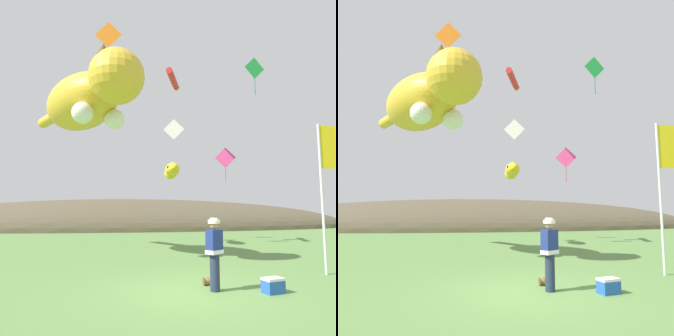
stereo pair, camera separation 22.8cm
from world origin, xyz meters
TOP-DOWN VIEW (x-y plane):
  - ground_plane at (0.00, 0.00)m, footprint 120.00×120.00m
  - distant_hill_ridge at (0.00, 27.96)m, footprint 51.02×14.44m
  - festival_attendant at (0.49, 0.01)m, footprint 0.49×0.45m
  - kite_spool at (0.45, 0.65)m, footprint 0.14×0.21m
  - picnic_cooler at (1.80, -0.41)m, footprint 0.56×0.44m
  - festival_banner_pole at (4.65, 1.42)m, footprint 0.66×0.08m
  - kite_giant_cat at (-3.14, 5.86)m, footprint 5.28×8.15m
  - kite_fish_windsock at (1.33, 10.47)m, footprint 1.10×2.92m
  - kite_tube_streamer at (1.33, 10.11)m, footprint 1.25×2.61m
  - kite_diamond_red at (-1.93, 12.53)m, footprint 0.96×0.32m
  - kite_diamond_white at (1.86, 12.70)m, footprint 1.34×0.37m
  - kite_diamond_orange at (-2.44, 8.95)m, footprint 1.45×0.29m
  - kite_diamond_green at (5.36, 7.79)m, footprint 1.19×0.21m
  - kite_diamond_pink at (4.87, 11.30)m, footprint 1.20×0.51m

SIDE VIEW (x-z plane):
  - ground_plane at x=0.00m, z-range 0.00..0.00m
  - distant_hill_ridge at x=0.00m, z-range -3.09..3.09m
  - kite_spool at x=0.45m, z-range 0.00..0.21m
  - picnic_cooler at x=1.80m, z-range 0.00..0.36m
  - festival_attendant at x=0.49m, z-range 0.07..1.84m
  - festival_banner_pole at x=4.65m, z-range 0.73..5.47m
  - kite_fish_windsock at x=1.33m, z-range 3.79..4.67m
  - kite_diamond_pink at x=4.87m, z-range 4.08..6.27m
  - kite_giant_cat at x=-3.14m, z-range 5.27..8.02m
  - kite_diamond_white at x=1.86m, z-range 6.06..8.34m
  - kite_diamond_green at x=5.36m, z-range 8.46..10.57m
  - kite_tube_streamer at x=1.33m, z-range 9.33..9.77m
  - kite_diamond_red at x=-1.93m, z-range 9.77..11.68m
  - kite_diamond_orange at x=-2.44m, z-range 10.16..12.53m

